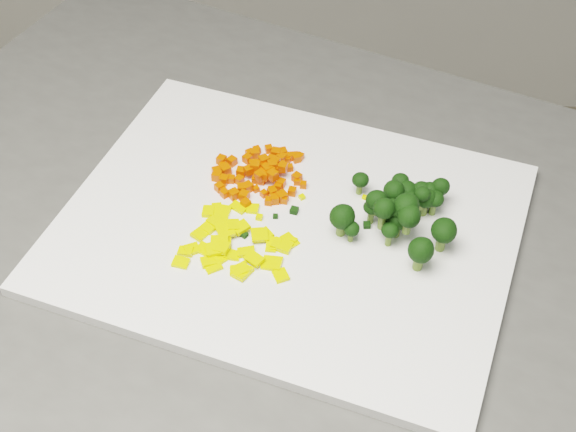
# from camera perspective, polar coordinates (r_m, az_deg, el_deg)

# --- Properties ---
(cutting_board) EXTENTS (0.53, 0.46, 0.01)m
(cutting_board) POSITION_cam_1_polar(r_m,az_deg,el_deg) (0.81, 0.00, -0.78)
(cutting_board) COLOR white
(cutting_board) RESTS_ON counter_block
(carrot_pile) EXTENTS (0.10, 0.10, 0.03)m
(carrot_pile) POSITION_cam_1_polar(r_m,az_deg,el_deg) (0.85, -1.84, 3.53)
(carrot_pile) COLOR #E13802
(carrot_pile) RESTS_ON cutting_board
(pepper_pile) EXTENTS (0.12, 0.12, 0.02)m
(pepper_pile) POSITION_cam_1_polar(r_m,az_deg,el_deg) (0.78, -3.69, -1.91)
(pepper_pile) COLOR yellow
(pepper_pile) RESTS_ON cutting_board
(broccoli_pile) EXTENTS (0.12, 0.12, 0.06)m
(broccoli_pile) POSITION_cam_1_polar(r_m,az_deg,el_deg) (0.79, 7.98, 0.66)
(broccoli_pile) COLOR black
(broccoli_pile) RESTS_ON cutting_board
(carrot_cube_0) EXTENTS (0.01, 0.01, 0.01)m
(carrot_cube_0) POSITION_cam_1_polar(r_m,az_deg,el_deg) (0.85, -2.31, 2.61)
(carrot_cube_0) COLOR #E13802
(carrot_cube_0) RESTS_ON carrot_pile
(carrot_cube_1) EXTENTS (0.01, 0.01, 0.01)m
(carrot_cube_1) POSITION_cam_1_polar(r_m,az_deg,el_deg) (0.86, -4.47, 3.29)
(carrot_cube_1) COLOR #E13802
(carrot_cube_1) RESTS_ON carrot_pile
(carrot_cube_2) EXTENTS (0.01, 0.01, 0.01)m
(carrot_cube_2) POSITION_cam_1_polar(r_m,az_deg,el_deg) (0.87, 0.61, 4.13)
(carrot_cube_2) COLOR #E13802
(carrot_cube_2) RESTS_ON carrot_pile
(carrot_cube_3) EXTENTS (0.01, 0.01, 0.01)m
(carrot_cube_3) POSITION_cam_1_polar(r_m,az_deg,el_deg) (0.87, -1.18, 4.00)
(carrot_cube_3) COLOR #E13802
(carrot_cube_3) RESTS_ON carrot_pile
(carrot_cube_4) EXTENTS (0.01, 0.01, 0.01)m
(carrot_cube_4) POSITION_cam_1_polar(r_m,az_deg,el_deg) (0.85, -4.57, 2.59)
(carrot_cube_4) COLOR #E13802
(carrot_cube_4) RESTS_ON carrot_pile
(carrot_cube_5) EXTENTS (0.01, 0.01, 0.01)m
(carrot_cube_5) POSITION_cam_1_polar(r_m,az_deg,el_deg) (0.86, 0.13, 3.46)
(carrot_cube_5) COLOR #E13802
(carrot_cube_5) RESTS_ON carrot_pile
(carrot_cube_6) EXTENTS (0.01, 0.01, 0.01)m
(carrot_cube_6) POSITION_cam_1_polar(r_m,az_deg,el_deg) (0.82, -0.95, 1.20)
(carrot_cube_6) COLOR #E13802
(carrot_cube_6) RESTS_ON carrot_pile
(carrot_cube_7) EXTENTS (0.01, 0.01, 0.01)m
(carrot_cube_7) POSITION_cam_1_polar(r_m,az_deg,el_deg) (0.84, -2.88, 2.07)
(carrot_cube_7) COLOR #E13802
(carrot_cube_7) RESTS_ON carrot_pile
(carrot_cube_8) EXTENTS (0.01, 0.01, 0.01)m
(carrot_cube_8) POSITION_cam_1_polar(r_m,az_deg,el_deg) (0.85, -0.55, 3.44)
(carrot_cube_8) COLOR #E13802
(carrot_cube_8) RESTS_ON carrot_pile
(carrot_cube_9) EXTENTS (0.01, 0.01, 0.01)m
(carrot_cube_9) POSITION_cam_1_polar(r_m,az_deg,el_deg) (0.85, -1.81, 3.23)
(carrot_cube_9) COLOR #E13802
(carrot_cube_9) RESTS_ON carrot_pile
(carrot_cube_10) EXTENTS (0.01, 0.01, 0.01)m
(carrot_cube_10) POSITION_cam_1_polar(r_m,az_deg,el_deg) (0.83, -4.53, 1.61)
(carrot_cube_10) COLOR #E13802
(carrot_cube_10) RESTS_ON carrot_pile
(carrot_cube_11) EXTENTS (0.01, 0.01, 0.01)m
(carrot_cube_11) POSITION_cam_1_polar(r_m,az_deg,el_deg) (0.83, -1.12, 1.71)
(carrot_cube_11) COLOR #E13802
(carrot_cube_11) RESTS_ON carrot_pile
(carrot_cube_12) EXTENTS (0.01, 0.01, 0.01)m
(carrot_cube_12) POSITION_cam_1_polar(r_m,az_deg,el_deg) (0.84, -0.70, 2.11)
(carrot_cube_12) COLOR #E13802
(carrot_cube_12) RESTS_ON carrot_pile
(carrot_cube_13) EXTENTS (0.01, 0.01, 0.01)m
(carrot_cube_13) POSITION_cam_1_polar(r_m,az_deg,el_deg) (0.88, -1.38, 4.79)
(carrot_cube_13) COLOR #E13802
(carrot_cube_13) RESTS_ON carrot_pile
(carrot_cube_14) EXTENTS (0.01, 0.01, 0.01)m
(carrot_cube_14) POSITION_cam_1_polar(r_m,az_deg,el_deg) (0.82, -0.29, 1.18)
(carrot_cube_14) COLOR #E13802
(carrot_cube_14) RESTS_ON carrot_pile
(carrot_cube_15) EXTENTS (0.01, 0.01, 0.01)m
(carrot_cube_15) POSITION_cam_1_polar(r_m,az_deg,el_deg) (0.87, 0.85, 4.25)
(carrot_cube_15) COLOR #E13802
(carrot_cube_15) RESTS_ON carrot_pile
(carrot_cube_16) EXTENTS (0.01, 0.01, 0.01)m
(carrot_cube_16) POSITION_cam_1_polar(r_m,az_deg,el_deg) (0.83, -0.43, 1.39)
(carrot_cube_16) COLOR #E13802
(carrot_cube_16) RESTS_ON carrot_pile
(carrot_cube_17) EXTENTS (0.01, 0.01, 0.01)m
(carrot_cube_17) POSITION_cam_1_polar(r_m,az_deg,el_deg) (0.85, -3.48, 2.57)
(carrot_cube_17) COLOR #E13802
(carrot_cube_17) RESTS_ON carrot_pile
(carrot_cube_18) EXTENTS (0.01, 0.01, 0.01)m
(carrot_cube_18) POSITION_cam_1_polar(r_m,az_deg,el_deg) (0.84, -1.10, 2.92)
(carrot_cube_18) COLOR #E13802
(carrot_cube_18) RESTS_ON carrot_pile
(carrot_cube_19) EXTENTS (0.01, 0.01, 0.01)m
(carrot_cube_19) POSITION_cam_1_polar(r_m,az_deg,el_deg) (0.86, -0.47, 3.61)
(carrot_cube_19) COLOR #E13802
(carrot_cube_19) RESTS_ON carrot_pile
(carrot_cube_20) EXTENTS (0.01, 0.01, 0.01)m
(carrot_cube_20) POSITION_cam_1_polar(r_m,az_deg,el_deg) (0.85, 0.64, 2.76)
(carrot_cube_20) COLOR #E13802
(carrot_cube_20) RESTS_ON carrot_pile
(carrot_cube_21) EXTENTS (0.01, 0.01, 0.01)m
(carrot_cube_21) POSITION_cam_1_polar(r_m,az_deg,el_deg) (0.87, -2.91, 4.10)
(carrot_cube_21) COLOR #E13802
(carrot_cube_21) RESTS_ON carrot_pile
(carrot_cube_22) EXTENTS (0.01, 0.01, 0.01)m
(carrot_cube_22) POSITION_cam_1_polar(r_m,az_deg,el_deg) (0.84, -1.26, 3.18)
(carrot_cube_22) COLOR #E13802
(carrot_cube_22) RESTS_ON carrot_pile
(carrot_cube_23) EXTENTS (0.01, 0.01, 0.01)m
(carrot_cube_23) POSITION_cam_1_polar(r_m,az_deg,el_deg) (0.87, -0.85, 4.49)
(carrot_cube_23) COLOR #E13802
(carrot_cube_23) RESTS_ON carrot_pile
(carrot_cube_24) EXTENTS (0.01, 0.01, 0.01)m
(carrot_cube_24) POSITION_cam_1_polar(r_m,az_deg,el_deg) (0.85, -2.17, 3.59)
(carrot_cube_24) COLOR #E13802
(carrot_cube_24) RESTS_ON carrot_pile
(carrot_cube_25) EXTENTS (0.01, 0.01, 0.01)m
(carrot_cube_25) POSITION_cam_1_polar(r_m,az_deg,el_deg) (0.84, -1.93, 2.62)
(carrot_cube_25) COLOR #E13802
(carrot_cube_25) RESTS_ON carrot_pile
(carrot_cube_26) EXTENTS (0.01, 0.01, 0.01)m
(carrot_cube_26) POSITION_cam_1_polar(r_m,az_deg,el_deg) (0.87, -0.01, 4.08)
(carrot_cube_26) COLOR #E13802
(carrot_cube_26) RESTS_ON carrot_pile
(carrot_cube_27) EXTENTS (0.01, 0.01, 0.01)m
(carrot_cube_27) POSITION_cam_1_polar(r_m,az_deg,el_deg) (0.84, -1.66, 2.93)
(carrot_cube_27) COLOR #E13802
(carrot_cube_27) RESTS_ON carrot_pile
(carrot_cube_28) EXTENTS (0.01, 0.01, 0.01)m
(carrot_cube_28) POSITION_cam_1_polar(r_m,az_deg,el_deg) (0.84, -2.01, 2.88)
(carrot_cube_28) COLOR #E13802
(carrot_cube_28) RESTS_ON carrot_pile
(carrot_cube_29) EXTENTS (0.01, 0.01, 0.01)m
(carrot_cube_29) POSITION_cam_1_polar(r_m,az_deg,el_deg) (0.85, -1.84, 3.16)
(carrot_cube_29) COLOR #E13802
(carrot_cube_29) RESTS_ON carrot_pile
(carrot_cube_30) EXTENTS (0.01, 0.01, 0.01)m
(carrot_cube_30) POSITION_cam_1_polar(r_m,az_deg,el_deg) (0.86, -4.66, 3.57)
(carrot_cube_30) COLOR #E13802
(carrot_cube_30) RESTS_ON carrot_pile
(carrot_cube_31) EXTENTS (0.01, 0.01, 0.01)m
(carrot_cube_31) POSITION_cam_1_polar(r_m,az_deg,el_deg) (0.84, -4.91, 2.04)
(carrot_cube_31) COLOR #E13802
(carrot_cube_31) RESTS_ON carrot_pile
(carrot_cube_32) EXTENTS (0.01, 0.01, 0.01)m
(carrot_cube_32) POSITION_cam_1_polar(r_m,az_deg,el_deg) (0.85, -1.95, 2.83)
(carrot_cube_32) COLOR #E13802
(carrot_cube_32) RESTS_ON carrot_pile
(carrot_cube_33) EXTENTS (0.01, 0.01, 0.01)m
(carrot_cube_33) POSITION_cam_1_polar(r_m,az_deg,el_deg) (0.88, -2.24, 4.72)
(carrot_cube_33) COLOR #E13802
(carrot_cube_33) RESTS_ON carrot_pile
(carrot_cube_34) EXTENTS (0.01, 0.01, 0.01)m
(carrot_cube_34) POSITION_cam_1_polar(r_m,az_deg,el_deg) (0.87, -4.64, 3.97)
(carrot_cube_34) COLOR #E13802
(carrot_cube_34) RESTS_ON carrot_pile
(carrot_cube_35) EXTENTS (0.01, 0.01, 0.01)m
(carrot_cube_35) POSITION_cam_1_polar(r_m,az_deg,el_deg) (0.85, -0.92, 3.85)
(carrot_cube_35) COLOR #E13802
(carrot_cube_35) RESTS_ON carrot_pile
(carrot_cube_36) EXTENTS (0.01, 0.01, 0.01)m
(carrot_cube_36) POSITION_cam_1_polar(r_m,az_deg,el_deg) (0.85, -2.34, 3.55)
(carrot_cube_36) COLOR #E13802
(carrot_cube_36) RESTS_ON carrot_pile
(carrot_cube_37) EXTENTS (0.01, 0.01, 0.01)m
(carrot_cube_37) POSITION_cam_1_polar(r_m,az_deg,el_deg) (0.85, -1.74, 3.97)
(carrot_cube_37) COLOR #E13802
(carrot_cube_37) RESTS_ON carrot_pile
(carrot_cube_38) EXTENTS (0.01, 0.01, 0.01)m
(carrot_cube_38) POSITION_cam_1_polar(r_m,az_deg,el_deg) (0.87, -4.01, 3.91)
(carrot_cube_38) COLOR #E13802
(carrot_cube_38) RESTS_ON carrot_pile
(carrot_cube_39) EXTENTS (0.01, 0.01, 0.01)m
(carrot_cube_39) POSITION_cam_1_polar(r_m,az_deg,el_deg) (0.85, -1.12, 3.62)
(carrot_cube_39) COLOR #E13802
(carrot_cube_39) RESTS_ON carrot_pile
(carrot_cube_40) EXTENTS (0.01, 0.01, 0.01)m
(carrot_cube_40) POSITION_cam_1_polar(r_m,az_deg,el_deg) (0.82, -1.39, 1.06)
(carrot_cube_40) COLOR #E13802
(carrot_cube_40) RESTS_ON carrot_pile
(carrot_cube_41) EXTENTS (0.01, 0.01, 0.01)m
(carrot_cube_41) POSITION_cam_1_polar(r_m,az_deg,el_deg) (0.85, -0.63, 3.39)
(carrot_cube_41) COLOR #E13802
(carrot_cube_41) RESTS_ON carrot_pile
(carrot_cube_42) EXTENTS (0.01, 0.01, 0.01)m
(carrot_cube_42) POSITION_cam_1_polar(r_m,az_deg,el_deg) (0.86, -4.75, 3.32)
(carrot_cube_42) COLOR #E13802
(carrot_cube_42) RESTS_ON carrot_pile
(carrot_cube_43) EXTENTS (0.01, 0.01, 0.01)m
(carrot_cube_43) POSITION_cam_1_polar(r_m,az_deg,el_deg) (0.84, -1.20, 1.88)
(carrot_cube_43) COLOR #E13802
(carrot_cube_43) RESTS_ON carrot_pile
(carrot_cube_44) EXTENTS (0.01, 0.01, 0.01)m
(carrot_cube_44) POSITION_cam_1_polar(r_m,az_deg,el_deg) (0.86, -1.97, 3.85)
(carrot_cube_44) COLOR #E13802
(carrot_cube_44) RESTS_ON carrot_pile
(carrot_cube_45) EXTENTS (0.01, 0.01, 0.01)m
(carrot_cube_45) POSITION_cam_1_polar(r_m,az_deg,el_deg) (0.84, 1.10, 2.23)
(carrot_cube_45) COLOR #E13802
(carrot_cube_45) RESTS_ON carrot_pile
(carrot_cube_46) EXTENTS (0.01, 0.01, 0.01)m
(carrot_cube_46) POSITION_cam_1_polar(r_m,az_deg,el_deg) (0.84, -3.31, 1.96)
(carrot_cube_46) COLOR #E13802
(carrot_cube_46) RESTS_ON carrot_pile
(carrot_cube_47) EXTENTS (0.01, 0.01, 0.01)m
(carrot_cube_47) POSITION_cam_1_polar(r_m,az_deg,el_deg) (0.85, -5.08, 2.85)
(carrot_cube_47) COLOR #E13802
(carrot_cube_47) RESTS_ON carrot_pile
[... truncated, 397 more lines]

